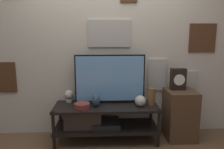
{
  "coord_description": "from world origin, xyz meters",
  "views": [
    {
      "loc": [
        -0.06,
        -2.51,
        1.44
      ],
      "look_at": [
        0.08,
        0.29,
        0.92
      ],
      "focal_mm": 35.0,
      "sensor_mm": 36.0,
      "label": 1
    }
  ],
  "objects_px": {
    "vase_wide_bowl": "(82,106)",
    "decorative_bust": "(69,95)",
    "vase_round_glass": "(140,101)",
    "vase_urn_stoneware": "(96,100)",
    "television": "(110,79)",
    "vase_tall_ceramic": "(152,97)",
    "mantel_clock": "(178,79)"
  },
  "relations": [
    {
      "from": "vase_wide_bowl",
      "to": "decorative_bust",
      "type": "bearing_deg",
      "value": 127.41
    },
    {
      "from": "vase_round_glass",
      "to": "vase_urn_stoneware",
      "type": "xyz_separation_m",
      "value": [
        -0.59,
        0.02,
        0.01
      ]
    },
    {
      "from": "vase_urn_stoneware",
      "to": "decorative_bust",
      "type": "height_order",
      "value": "vase_urn_stoneware"
    },
    {
      "from": "television",
      "to": "vase_wide_bowl",
      "type": "distance_m",
      "value": 0.52
    },
    {
      "from": "vase_tall_ceramic",
      "to": "decorative_bust",
      "type": "relative_size",
      "value": 1.4
    },
    {
      "from": "television",
      "to": "vase_tall_ceramic",
      "type": "bearing_deg",
      "value": -12.71
    },
    {
      "from": "vase_tall_ceramic",
      "to": "television",
      "type": "bearing_deg",
      "value": 167.29
    },
    {
      "from": "television",
      "to": "vase_wide_bowl",
      "type": "relative_size",
      "value": 4.66
    },
    {
      "from": "television",
      "to": "vase_round_glass",
      "type": "bearing_deg",
      "value": -22.53
    },
    {
      "from": "vase_round_glass",
      "to": "vase_tall_ceramic",
      "type": "relative_size",
      "value": 0.62
    },
    {
      "from": "vase_round_glass",
      "to": "vase_tall_ceramic",
      "type": "height_order",
      "value": "vase_tall_ceramic"
    },
    {
      "from": "vase_wide_bowl",
      "to": "decorative_bust",
      "type": "xyz_separation_m",
      "value": [
        -0.21,
        0.27,
        0.06
      ]
    },
    {
      "from": "television",
      "to": "vase_wide_bowl",
      "type": "bearing_deg",
      "value": -152.02
    },
    {
      "from": "television",
      "to": "vase_round_glass",
      "type": "xyz_separation_m",
      "value": [
        0.4,
        -0.16,
        -0.27
      ]
    },
    {
      "from": "vase_urn_stoneware",
      "to": "mantel_clock",
      "type": "bearing_deg",
      "value": 6.26
    },
    {
      "from": "vase_round_glass",
      "to": "vase_urn_stoneware",
      "type": "distance_m",
      "value": 0.59
    },
    {
      "from": "vase_wide_bowl",
      "to": "vase_tall_ceramic",
      "type": "distance_m",
      "value": 0.93
    },
    {
      "from": "vase_urn_stoneware",
      "to": "vase_tall_ceramic",
      "type": "bearing_deg",
      "value": 1.37
    },
    {
      "from": "vase_round_glass",
      "to": "mantel_clock",
      "type": "xyz_separation_m",
      "value": [
        0.54,
        0.15,
        0.26
      ]
    },
    {
      "from": "mantel_clock",
      "to": "vase_round_glass",
      "type": "bearing_deg",
      "value": -164.94
    },
    {
      "from": "vase_wide_bowl",
      "to": "vase_urn_stoneware",
      "type": "bearing_deg",
      "value": 16.52
    },
    {
      "from": "vase_urn_stoneware",
      "to": "vase_round_glass",
      "type": "bearing_deg",
      "value": -2.16
    },
    {
      "from": "vase_urn_stoneware",
      "to": "vase_wide_bowl",
      "type": "xyz_separation_m",
      "value": [
        -0.18,
        -0.05,
        -0.05
      ]
    },
    {
      "from": "television",
      "to": "vase_wide_bowl",
      "type": "height_order",
      "value": "television"
    },
    {
      "from": "television",
      "to": "decorative_bust",
      "type": "height_order",
      "value": "television"
    },
    {
      "from": "vase_round_glass",
      "to": "vase_tall_ceramic",
      "type": "distance_m",
      "value": 0.17
    },
    {
      "from": "vase_tall_ceramic",
      "to": "decorative_bust",
      "type": "height_order",
      "value": "vase_tall_ceramic"
    },
    {
      "from": "vase_round_glass",
      "to": "decorative_bust",
      "type": "xyz_separation_m",
      "value": [
        -0.97,
        0.24,
        0.02
      ]
    },
    {
      "from": "vase_tall_ceramic",
      "to": "mantel_clock",
      "type": "height_order",
      "value": "mantel_clock"
    },
    {
      "from": "vase_round_glass",
      "to": "vase_wide_bowl",
      "type": "bearing_deg",
      "value": -177.71
    },
    {
      "from": "television",
      "to": "vase_round_glass",
      "type": "distance_m",
      "value": 0.51
    },
    {
      "from": "vase_urn_stoneware",
      "to": "vase_tall_ceramic",
      "type": "distance_m",
      "value": 0.74
    }
  ]
}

